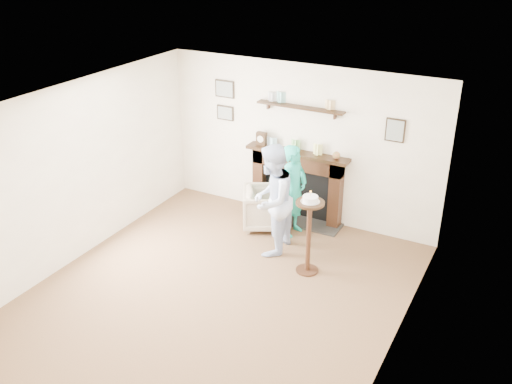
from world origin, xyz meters
The scene contains 6 objects.
ground centered at (0.00, 0.00, 0.00)m, with size 5.00×5.00×0.00m, color brown.
room_shell centered at (0.00, 0.69, 1.62)m, with size 4.54×5.02×2.52m.
armchair centered at (-0.30, 1.90, 0.00)m, with size 0.68×0.70×0.63m, color tan.
man centered at (0.11, 1.26, 0.00)m, with size 0.80×0.62×1.64m, color #AAB5D4.
woman centered at (0.17, 1.90, 0.00)m, with size 0.52×0.34×1.44m, color teal.
pedestal_table centered at (0.80, 1.01, 0.75)m, with size 0.38×0.38×1.22m.
Camera 1 is at (3.30, -5.21, 4.32)m, focal length 40.00 mm.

